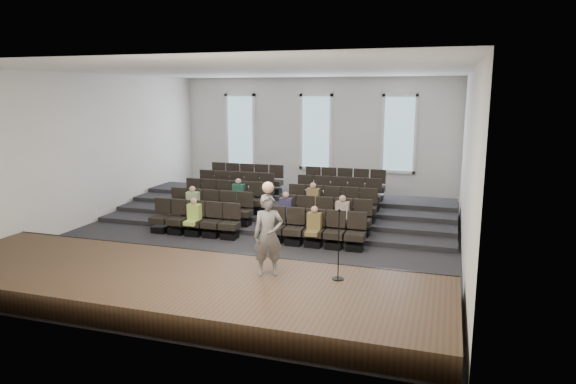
% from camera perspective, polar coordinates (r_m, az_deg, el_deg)
% --- Properties ---
extents(ground, '(14.00, 14.00, 0.00)m').
position_cam_1_polar(ground, '(16.07, -3.24, -4.84)').
color(ground, black).
rests_on(ground, ground).
extents(ceiling, '(12.00, 14.00, 0.02)m').
position_cam_1_polar(ceiling, '(15.46, -3.45, 13.32)').
color(ceiling, white).
rests_on(ceiling, ground).
extents(wall_back, '(12.00, 0.04, 5.00)m').
position_cam_1_polar(wall_back, '(22.23, 3.16, 6.17)').
color(wall_back, silver).
rests_on(wall_back, ground).
extents(wall_front, '(12.00, 0.04, 5.00)m').
position_cam_1_polar(wall_front, '(9.44, -18.73, -1.16)').
color(wall_front, silver).
rests_on(wall_front, ground).
extents(wall_left, '(0.04, 14.00, 5.00)m').
position_cam_1_polar(wall_left, '(18.58, -21.02, 4.48)').
color(wall_left, silver).
rests_on(wall_left, ground).
extents(wall_right, '(0.04, 14.00, 5.00)m').
position_cam_1_polar(wall_right, '(14.56, 19.41, 2.94)').
color(wall_right, silver).
rests_on(wall_right, ground).
extents(stage, '(11.80, 3.60, 0.50)m').
position_cam_1_polar(stage, '(11.61, -12.37, -10.15)').
color(stage, '#3E2E1A').
rests_on(stage, ground).
extents(stage_lip, '(11.80, 0.06, 0.52)m').
position_cam_1_polar(stage_lip, '(13.08, -8.49, -7.56)').
color(stage_lip, black).
rests_on(stage_lip, ground).
extents(risers, '(11.80, 4.80, 0.60)m').
position_cam_1_polar(risers, '(18.92, 0.16, -1.75)').
color(risers, black).
rests_on(risers, ground).
extents(seating_rows, '(6.80, 4.70, 1.67)m').
position_cam_1_polar(seating_rows, '(17.30, -1.45, -1.33)').
color(seating_rows, black).
rests_on(seating_rows, ground).
extents(windows, '(8.44, 0.10, 3.24)m').
position_cam_1_polar(windows, '(22.15, 3.12, 6.67)').
color(windows, white).
rests_on(windows, wall_back).
extents(audience, '(5.45, 2.64, 1.10)m').
position_cam_1_polar(audience, '(16.24, -2.37, -1.63)').
color(audience, '#B3DA57').
rests_on(audience, seating_rows).
extents(speaker, '(0.76, 0.65, 1.77)m').
position_cam_1_polar(speaker, '(11.04, -2.20, -4.80)').
color(speaker, '#64615F').
rests_on(speaker, stage).
extents(mic_stand, '(0.26, 0.26, 1.53)m').
position_cam_1_polar(mic_stand, '(10.92, 5.61, -7.39)').
color(mic_stand, black).
rests_on(mic_stand, stage).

